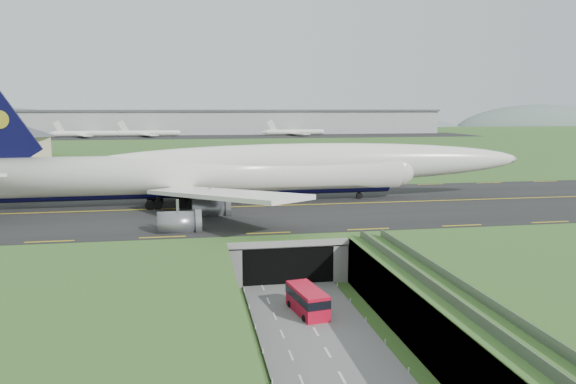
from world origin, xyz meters
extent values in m
plane|color=#2F5A24|center=(0.00, 0.00, 0.00)|extent=(900.00, 900.00, 0.00)
cube|color=gray|center=(0.00, 0.00, 3.00)|extent=(800.00, 800.00, 6.00)
cube|color=slate|center=(0.00, -7.50, 0.10)|extent=(12.00, 75.00, 0.20)
cube|color=black|center=(0.00, 33.00, 6.09)|extent=(800.00, 44.00, 0.18)
cube|color=gray|center=(0.00, 19.00, 5.50)|extent=(16.00, 22.00, 1.00)
cube|color=gray|center=(-7.00, 19.00, 3.00)|extent=(2.00, 22.00, 6.00)
cube|color=gray|center=(7.00, 19.00, 3.00)|extent=(2.00, 22.00, 6.00)
cube|color=black|center=(0.00, 14.00, 2.50)|extent=(12.00, 12.00, 5.00)
cube|color=#A8A8A3|center=(0.00, 7.95, 5.60)|extent=(17.00, 0.50, 0.80)
cube|color=#A8A8A3|center=(11.00, -18.50, 5.80)|extent=(3.00, 53.00, 0.50)
cube|color=gray|center=(9.60, -18.50, 6.55)|extent=(0.06, 53.00, 1.00)
cube|color=gray|center=(12.40, -18.50, 6.55)|extent=(0.06, 53.00, 1.00)
cylinder|color=#A8A8A3|center=(11.00, -16.00, 2.80)|extent=(0.90, 0.90, 5.60)
cylinder|color=#A8A8A3|center=(11.00, -4.00, 2.80)|extent=(0.90, 0.90, 5.60)
cylinder|color=white|center=(-10.31, 36.85, 11.49)|extent=(72.31, 8.45, 6.79)
sphere|color=white|center=(25.77, 37.67, 11.49)|extent=(6.81, 6.81, 6.66)
ellipsoid|color=white|center=(9.17, 37.29, 13.02)|extent=(83.04, 8.15, 7.13)
ellipsoid|color=black|center=(24.71, 37.65, 12.34)|extent=(4.82, 3.08, 2.38)
cylinder|color=black|center=(-10.31, 36.85, 8.84)|extent=(68.61, 4.42, 2.85)
cube|color=white|center=(-8.58, 53.87, 10.43)|extent=(21.79, 31.47, 2.86)
cube|color=white|center=(-43.39, 44.05, 13.08)|extent=(9.52, 12.58, 1.09)
cube|color=white|center=(-7.80, 19.92, 10.43)|extent=(22.88, 31.04, 2.86)
cylinder|color=yellow|center=(-42.14, 36.12, 21.04)|extent=(2.99, 0.81, 2.97)
cylinder|color=slate|center=(-9.77, 46.94, 7.14)|extent=(5.60, 3.63, 3.50)
cylinder|color=slate|center=(-15.04, 57.97, 7.14)|extent=(5.60, 3.63, 3.50)
cylinder|color=slate|center=(-9.31, 26.78, 7.14)|extent=(5.60, 3.63, 3.50)
cylinder|color=slate|center=(-14.07, 15.53, 7.14)|extent=(5.60, 3.63, 3.50)
cylinder|color=black|center=(18.55, 37.51, 6.76)|extent=(1.18, 0.56, 1.17)
cube|color=black|center=(-15.08, 36.74, 6.92)|extent=(6.54, 7.57, 1.49)
cube|color=red|center=(0.26, -2.54, 1.60)|extent=(3.76, 7.36, 2.81)
cube|color=black|center=(0.26, -2.54, 2.16)|extent=(3.83, 7.46, 0.94)
cube|color=black|center=(0.26, -2.54, 0.43)|extent=(3.49, 6.86, 0.47)
cylinder|color=black|center=(-0.55, -5.05, 0.51)|extent=(0.46, 0.88, 0.84)
cylinder|color=black|center=(-1.33, -0.44, 0.51)|extent=(0.46, 0.88, 0.84)
cylinder|color=black|center=(1.85, -4.64, 0.51)|extent=(0.46, 0.88, 0.84)
cylinder|color=black|center=(1.06, -0.03, 0.51)|extent=(0.46, 0.88, 0.84)
cube|color=#C5AD8E|center=(-67.75, 146.54, 9.51)|extent=(17.30, 17.30, 7.02)
cone|color=#4C4C51|center=(-67.75, 146.54, 14.78)|extent=(25.37, 25.37, 3.51)
cube|color=#B2B2B2|center=(0.00, 300.00, 13.50)|extent=(300.00, 22.00, 15.00)
cube|color=#4C4C51|center=(0.00, 300.00, 21.00)|extent=(302.00, 24.00, 1.20)
cube|color=black|center=(0.00, 270.00, 6.14)|extent=(320.00, 50.00, 0.08)
cylinder|color=white|center=(-70.69, 275.00, 8.18)|extent=(34.00, 3.20, 3.20)
cylinder|color=white|center=(-35.58, 275.00, 8.18)|extent=(34.00, 3.20, 3.20)
cylinder|color=white|center=(51.08, 275.00, 8.18)|extent=(34.00, 3.20, 3.20)
ellipsoid|color=slate|center=(120.00, 430.00, -4.00)|extent=(260.00, 91.00, 44.00)
ellipsoid|color=slate|center=(320.00, 430.00, -4.00)|extent=(180.00, 63.00, 60.00)
camera|label=1|loc=(-12.29, -61.30, 22.93)|focal=35.00mm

